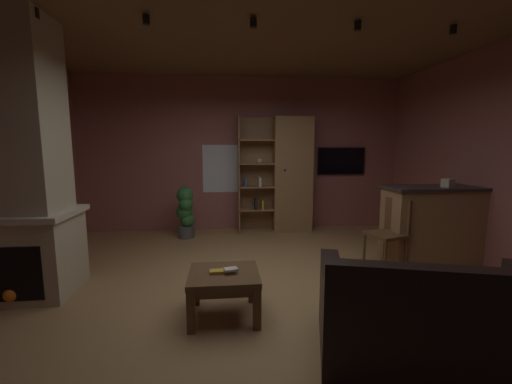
# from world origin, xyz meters

# --- Properties ---
(floor) EXTENTS (6.09, 5.57, 0.02)m
(floor) POSITION_xyz_m (0.00, 0.00, -0.01)
(floor) COLOR #A37A4C
(floor) RESTS_ON ground
(wall_back) EXTENTS (6.21, 0.06, 2.90)m
(wall_back) POSITION_xyz_m (0.00, 2.82, 1.45)
(wall_back) COLOR #9E5B56
(wall_back) RESTS_ON ground
(ceiling) EXTENTS (6.09, 5.57, 0.02)m
(ceiling) POSITION_xyz_m (0.00, 0.00, 2.91)
(ceiling) COLOR brown
(window_pane_back) EXTENTS (0.78, 0.01, 0.91)m
(window_pane_back) POSITION_xyz_m (-0.39, 2.78, 1.18)
(window_pane_back) COLOR white
(stone_fireplace) EXTENTS (1.00, 0.83, 2.90)m
(stone_fireplace) POSITION_xyz_m (-2.49, 0.16, 1.31)
(stone_fireplace) COLOR #BCAD8E
(stone_fireplace) RESTS_ON ground
(bookshelf_cabinet) EXTENTS (1.38, 0.41, 2.14)m
(bookshelf_cabinet) POSITION_xyz_m (0.82, 2.54, 1.06)
(bookshelf_cabinet) COLOR #997047
(bookshelf_cabinet) RESTS_ON ground
(kitchen_bar_counter) EXTENTS (1.57, 0.60, 1.06)m
(kitchen_bar_counter) POSITION_xyz_m (2.59, 0.64, 0.53)
(kitchen_bar_counter) COLOR #997047
(kitchen_bar_counter) RESTS_ON ground
(tissue_box) EXTENTS (0.15, 0.15, 0.11)m
(tissue_box) POSITION_xyz_m (2.58, 0.54, 1.12)
(tissue_box) COLOR #BFB299
(tissue_box) RESTS_ON kitchen_bar_counter
(leather_couch) EXTENTS (1.80, 1.27, 0.84)m
(leather_couch) POSITION_xyz_m (1.12, -1.35, 0.31)
(leather_couch) COLOR black
(leather_couch) RESTS_ON ground
(coffee_table) EXTENTS (0.65, 0.58, 0.43)m
(coffee_table) POSITION_xyz_m (-0.40, -0.54, 0.34)
(coffee_table) COLOR brown
(coffee_table) RESTS_ON ground
(table_book_0) EXTENTS (0.15, 0.10, 0.03)m
(table_book_0) POSITION_xyz_m (-0.46, -0.56, 0.44)
(table_book_0) COLOR gold
(table_book_0) RESTS_ON coffee_table
(table_book_1) EXTENTS (0.14, 0.11, 0.02)m
(table_book_1) POSITION_xyz_m (-0.33, -0.57, 0.47)
(table_book_1) COLOR beige
(table_book_1) RESTS_ON coffee_table
(dining_chair) EXTENTS (0.53, 0.53, 0.92)m
(dining_chair) POSITION_xyz_m (1.78, 0.48, 0.53)
(dining_chair) COLOR brown
(dining_chair) RESTS_ON ground
(potted_floor_plant) EXTENTS (0.32, 0.33, 0.90)m
(potted_floor_plant) POSITION_xyz_m (-1.06, 2.24, 0.46)
(potted_floor_plant) COLOR #4C4C51
(potted_floor_plant) RESTS_ON ground
(wall_mounted_tv) EXTENTS (0.94, 0.06, 0.53)m
(wall_mounted_tv) POSITION_xyz_m (1.93, 2.75, 1.32)
(wall_mounted_tv) COLOR black
(track_light_spot_0) EXTENTS (0.07, 0.07, 0.09)m
(track_light_spot_0) POSITION_xyz_m (-2.12, -0.02, 2.83)
(track_light_spot_0) COLOR black
(track_light_spot_1) EXTENTS (0.07, 0.07, 0.09)m
(track_light_spot_1) POSITION_xyz_m (-1.12, 0.03, 2.83)
(track_light_spot_1) COLOR black
(track_light_spot_2) EXTENTS (0.07, 0.07, 0.09)m
(track_light_spot_2) POSITION_xyz_m (-0.07, -0.00, 2.83)
(track_light_spot_2) COLOR black
(track_light_spot_3) EXTENTS (0.07, 0.07, 0.09)m
(track_light_spot_3) POSITION_xyz_m (1.01, -0.03, 2.83)
(track_light_spot_3) COLOR black
(track_light_spot_4) EXTENTS (0.07, 0.07, 0.09)m
(track_light_spot_4) POSITION_xyz_m (2.07, -0.03, 2.83)
(track_light_spot_4) COLOR black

